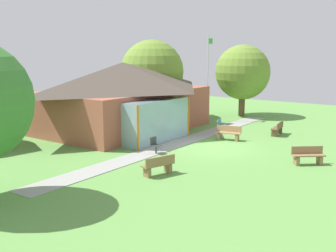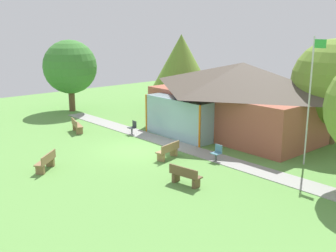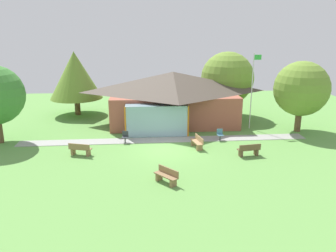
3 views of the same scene
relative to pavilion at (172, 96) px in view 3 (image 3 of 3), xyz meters
name	(u,v)px [view 3 (image 3 of 3)]	position (x,y,z in m)	size (l,w,h in m)	color
ground_plane	(166,149)	(-1.02, -7.27, -2.31)	(44.00, 44.00, 0.00)	#609947
pavilion	(172,96)	(0.00, 0.00, 0.00)	(11.67, 8.64, 4.46)	#A35642
footpath	(164,140)	(-1.02, -5.21, -2.29)	(21.53, 1.30, 0.03)	#999993
flagpole	(252,88)	(6.30, -2.59, 1.11)	(0.64, 0.08, 6.23)	silver
bench_front_center	(167,176)	(-1.33, -12.60, -1.91)	(1.31, 1.42, 0.84)	olive
bench_rear_near_path	(197,142)	(1.19, -7.10, -1.91)	(0.75, 1.56, 0.84)	#9E7A51
bench_mid_left	(80,150)	(-6.76, -8.01, -1.91)	(1.56, 0.85, 0.84)	olive
bench_mid_right	(249,150)	(4.34, -8.89, -1.91)	(1.55, 0.67, 0.84)	brown
patio_chair_west	(125,137)	(-3.92, -5.62, -1.89)	(0.48, 0.48, 0.86)	#33383D
patio_chair_lawn_spare	(220,135)	(3.14, -5.54, -1.89)	(0.46, 0.46, 0.86)	teal
tree_east_hedge	(301,89)	(9.94, -3.61, 1.18)	(4.33, 4.33, 5.67)	brown
tree_behind_pavilion_left	(75,75)	(-8.94, 3.22, 1.51)	(4.91, 4.91, 6.04)	brown
tree_behind_pavilion_right	(227,78)	(5.29, 1.86, 1.27)	(4.92, 4.92, 6.04)	brown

